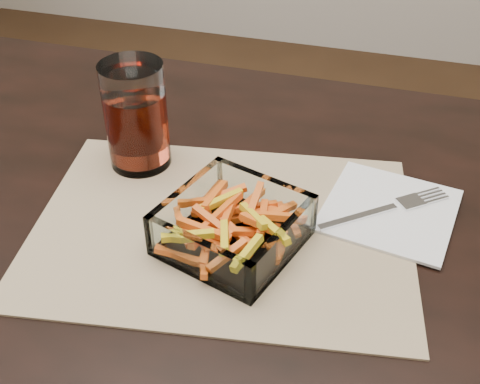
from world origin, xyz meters
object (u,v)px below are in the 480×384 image
(dining_table, at_px, (216,297))
(tumbler, at_px, (136,119))
(glass_bowl, at_px, (233,228))
(fork, at_px, (388,208))

(dining_table, xyz_separation_m, tumbler, (-0.15, 0.13, 0.16))
(glass_bowl, bearing_deg, tumbler, 144.00)
(dining_table, bearing_deg, tumbler, 138.65)
(glass_bowl, xyz_separation_m, fork, (0.17, 0.11, -0.02))
(glass_bowl, distance_m, fork, 0.20)
(glass_bowl, xyz_separation_m, tumbler, (-0.17, 0.12, 0.04))
(glass_bowl, height_order, fork, glass_bowl)
(tumbler, bearing_deg, glass_bowl, -36.00)
(dining_table, height_order, glass_bowl, glass_bowl)
(fork, bearing_deg, glass_bowl, -96.05)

